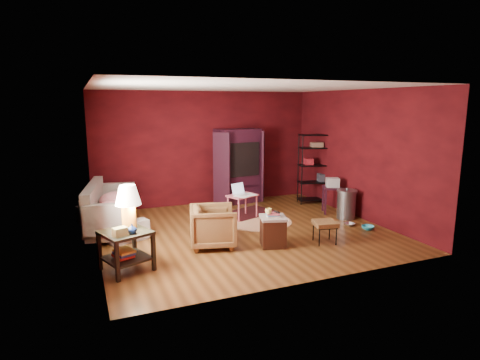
# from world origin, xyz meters

# --- Properties ---
(room) EXTENTS (5.54, 5.04, 2.84)m
(room) POSITION_xyz_m (-0.04, -0.01, 1.40)
(room) COLOR brown
(room) RESTS_ON ground
(sofa) EXTENTS (1.12, 1.97, 0.74)m
(sofa) POSITION_xyz_m (-2.45, 1.01, 0.37)
(sofa) COLOR gray
(sofa) RESTS_ON ground
(armchair) EXTENTS (0.90, 0.93, 0.80)m
(armchair) POSITION_xyz_m (-0.83, -0.58, 0.40)
(armchair) COLOR black
(armchair) RESTS_ON ground
(pet_bowl_steel) EXTENTS (0.22, 0.10, 0.21)m
(pet_bowl_steel) POSITION_xyz_m (2.18, -0.50, 0.11)
(pet_bowl_steel) COLOR silver
(pet_bowl_steel) RESTS_ON ground
(pet_bowl_turquoise) EXTENTS (0.26, 0.10, 0.25)m
(pet_bowl_turquoise) POSITION_xyz_m (2.35, -0.86, 0.13)
(pet_bowl_turquoise) COLOR #2AACC6
(pet_bowl_turquoise) RESTS_ON ground
(vase) EXTENTS (0.18, 0.18, 0.14)m
(vase) POSITION_xyz_m (-2.30, -1.24, 0.69)
(vase) COLOR #0D1B44
(vase) RESTS_ON side_table
(mug) EXTENTS (0.13, 0.11, 0.12)m
(mug) POSITION_xyz_m (0.05, -0.99, 0.66)
(mug) COLOR #F5EA78
(mug) RESTS_ON hamper
(side_table) EXTENTS (0.84, 0.84, 1.29)m
(side_table) POSITION_xyz_m (-2.34, -1.00, 0.77)
(side_table) COLOR black
(side_table) RESTS_ON ground
(sofa_cushions) EXTENTS (1.17, 2.19, 0.87)m
(sofa_cushions) POSITION_xyz_m (-2.46, 1.03, 0.43)
(sofa_cushions) COLOR gray
(sofa_cushions) RESTS_ON sofa
(hamper) EXTENTS (0.55, 0.55, 0.62)m
(hamper) POSITION_xyz_m (0.15, -0.98, 0.28)
(hamper) COLOR #3D1A0E
(hamper) RESTS_ON ground
(footstool) EXTENTS (0.47, 0.47, 0.41)m
(footstool) POSITION_xyz_m (1.09, -1.19, 0.35)
(footstool) COLOR black
(footstool) RESTS_ON ground
(rug_round) EXTENTS (1.75, 1.75, 0.01)m
(rug_round) POSITION_xyz_m (0.55, 0.46, 0.01)
(rug_round) COLOR beige
(rug_round) RESTS_ON ground
(rug_oriental) EXTENTS (1.39, 1.15, 0.01)m
(rug_oriental) POSITION_xyz_m (0.61, 1.15, 0.02)
(rug_oriental) COLOR #54161D
(rug_oriental) RESTS_ON ground
(laptop_desk) EXTENTS (0.73, 0.64, 0.77)m
(laptop_desk) POSITION_xyz_m (0.31, 0.85, 0.47)
(laptop_desk) COLOR #E06678
(laptop_desk) RESTS_ON ground
(tv_armoire) EXTENTS (1.47, 0.90, 1.88)m
(tv_armoire) POSITION_xyz_m (0.78, 2.25, 0.98)
(tv_armoire) COLOR #330E1E
(tv_armoire) RESTS_ON ground
(wire_shelving) EXTENTS (0.92, 0.57, 1.75)m
(wire_shelving) POSITION_xyz_m (2.59, 1.45, 0.96)
(wire_shelving) COLOR black
(wire_shelving) RESTS_ON ground
(small_stand) EXTENTS (0.55, 0.55, 0.82)m
(small_stand) POSITION_xyz_m (2.41, 0.48, 0.61)
(small_stand) COLOR #330E1E
(small_stand) RESTS_ON ground
(trash_can) EXTENTS (0.48, 0.48, 0.69)m
(trash_can) POSITION_xyz_m (2.44, -0.03, 0.33)
(trash_can) COLOR gray
(trash_can) RESTS_ON ground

